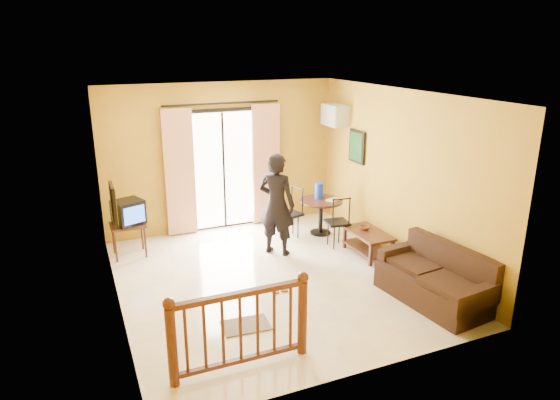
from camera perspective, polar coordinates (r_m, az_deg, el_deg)
name	(u,v)px	position (r m, az deg, el deg)	size (l,w,h in m)	color
ground	(272,279)	(7.79, -0.88, -8.99)	(5.00, 5.00, 0.00)	beige
room_shell	(272,172)	(7.19, -0.94, 3.25)	(5.00, 5.00, 5.00)	white
balcony_door	(224,169)	(9.54, -6.45, 3.56)	(2.25, 0.14, 2.46)	black
tv_table	(128,228)	(8.78, -16.98, -3.08)	(0.57, 0.48, 0.58)	black
television	(128,212)	(8.69, -16.93, -1.33)	(0.57, 0.54, 0.41)	black
picture_left	(114,205)	(6.56, -18.49, -0.50)	(0.05, 0.42, 0.52)	black
dining_table	(321,207)	(9.39, 4.70, -0.83)	(0.80, 0.80, 0.67)	black
water_jug	(319,191)	(9.39, 4.50, 1.06)	(0.16, 0.16, 0.30)	#1334B4
serving_tray	(334,200)	(9.36, 6.18, 0.05)	(0.28, 0.18, 0.02)	beige
dining_chairs	(312,241)	(9.19, 3.73, -4.72)	(1.06, 1.20, 0.95)	black
air_conditioner	(335,115)	(9.72, 6.26, 9.62)	(0.31, 0.60, 0.40)	silver
botanical_print	(357,147)	(9.32, 8.78, 6.05)	(0.05, 0.50, 0.60)	black
coffee_table	(368,239)	(8.64, 10.02, -4.45)	(0.52, 0.94, 0.42)	black
bowl	(365,228)	(8.68, 9.64, -3.16)	(0.18, 0.18, 0.06)	#572F1E
sofa	(436,281)	(7.38, 17.40, -8.82)	(0.96, 1.78, 0.81)	black
standing_person	(277,205)	(8.38, -0.38, -0.52)	(0.64, 0.42, 1.76)	black
stair_balustrade	(240,324)	(5.61, -4.56, -13.90)	(1.63, 0.13, 1.04)	#471E0F
doormat	(246,325)	(6.62, -3.93, -14.10)	(0.60, 0.40, 0.02)	#61564D
sandals	(279,288)	(7.47, -0.14, -10.06)	(0.29, 0.27, 0.03)	#572F1E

